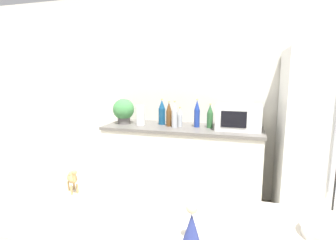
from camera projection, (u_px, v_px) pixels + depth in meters
name	position (u px, v px, depth m)	size (l,w,h in m)	color
wall_back	(211.00, 96.00, 3.27)	(8.00, 0.06, 2.55)	silver
back_counter	(182.00, 164.00, 3.17)	(1.84, 0.63, 0.93)	silver
refrigerator	(327.00, 140.00, 2.61)	(0.89, 0.73, 1.79)	white
potted_plant	(124.00, 110.00, 3.26)	(0.26, 0.26, 0.31)	#595451
paper_towel_roll	(140.00, 115.00, 3.17)	(0.11, 0.11, 0.24)	white
microwave	(238.00, 117.00, 2.91)	(0.48, 0.37, 0.28)	white
back_bottle_0	(169.00, 114.00, 3.09)	(0.07, 0.07, 0.29)	brown
back_bottle_1	(162.00, 112.00, 3.21)	(0.08, 0.08, 0.31)	navy
back_bottle_2	(175.00, 115.00, 3.01)	(0.06, 0.06, 0.31)	#B2B7BC
back_bottle_3	(210.00, 116.00, 3.00)	(0.07, 0.07, 0.28)	#2D6033
back_bottle_4	(197.00, 114.00, 3.04)	(0.07, 0.07, 0.33)	navy
back_bottle_5	(180.00, 117.00, 3.07)	(0.06, 0.06, 0.23)	#B2B7BC
fruit_bowl	(327.00, 231.00, 0.97)	(0.19, 0.19, 0.05)	white
camel_figurine	(72.00, 178.00, 1.33)	(0.10, 0.09, 0.13)	tan
wise_man_figurine_blue	(192.00, 226.00, 0.92)	(0.07, 0.07, 0.16)	navy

